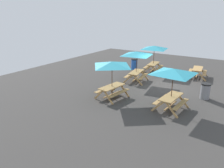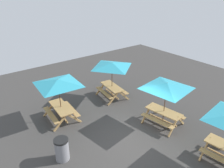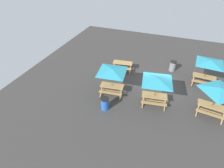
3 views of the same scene
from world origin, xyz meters
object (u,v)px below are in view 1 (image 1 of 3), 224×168
(picnic_table_0, at_px, (197,71))
(picnic_table_3, at_px, (137,56))
(picnic_table_4, at_px, (173,74))
(trash_bin_blue, at_px, (134,64))
(trash_bin_gray, at_px, (205,91))
(picnic_table_1, at_px, (112,67))
(picnic_table_2, at_px, (154,49))

(picnic_table_0, xyz_separation_m, picnic_table_3, (-3.60, 3.69, 1.43))
(picnic_table_4, relative_size, trash_bin_blue, 2.88)
(trash_bin_gray, bearing_deg, picnic_table_0, 17.97)
(trash_bin_gray, bearing_deg, picnic_table_3, 80.25)
(trash_bin_blue, xyz_separation_m, trash_bin_gray, (-4.06, -6.94, 0.00))
(picnic_table_0, xyz_separation_m, picnic_table_1, (-7.45, 3.40, 1.43))
(picnic_table_1, relative_size, picnic_table_4, 0.83)
(trash_bin_blue, height_order, trash_bin_gray, same)
(picnic_table_0, bearing_deg, picnic_table_3, 126.84)
(picnic_table_3, bearing_deg, picnic_table_4, -140.81)
(picnic_table_1, bearing_deg, picnic_table_0, -17.25)
(picnic_table_3, bearing_deg, picnic_table_0, -54.30)
(trash_bin_blue, bearing_deg, picnic_table_2, -85.91)
(picnic_table_0, bearing_deg, picnic_table_2, 87.05)
(picnic_table_2, bearing_deg, picnic_table_4, -157.29)
(picnic_table_4, bearing_deg, trash_bin_blue, 44.82)
(picnic_table_1, distance_m, picnic_table_2, 7.16)
(picnic_table_1, bearing_deg, trash_bin_gray, -51.28)
(picnic_table_1, xyz_separation_m, trash_bin_gray, (2.97, -4.85, -1.49))
(picnic_table_0, bearing_deg, trash_bin_blue, 86.92)
(trash_bin_blue, bearing_deg, picnic_table_4, -139.69)
(picnic_table_2, xyz_separation_m, picnic_table_3, (-3.31, 0.01, 0.00))
(trash_bin_blue, bearing_deg, picnic_table_0, -85.64)
(picnic_table_0, distance_m, picnic_table_3, 5.35)
(picnic_table_4, bearing_deg, picnic_table_3, 52.30)
(picnic_table_1, height_order, picnic_table_3, same)
(picnic_table_3, height_order, picnic_table_4, same)
(picnic_table_2, height_order, picnic_table_4, same)
(picnic_table_0, height_order, picnic_table_1, picnic_table_1)
(picnic_table_2, relative_size, picnic_table_3, 1.00)
(picnic_table_1, bearing_deg, picnic_table_4, -77.59)
(picnic_table_2, bearing_deg, picnic_table_0, -92.34)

